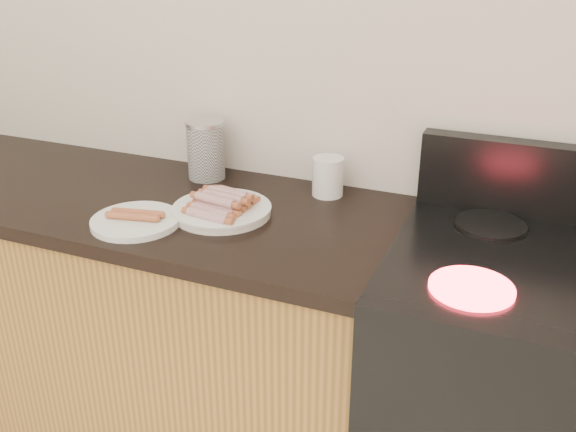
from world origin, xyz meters
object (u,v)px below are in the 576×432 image
at_px(stove, 528,425).
at_px(main_plate, 222,212).
at_px(side_plate, 136,221).
at_px(canister, 206,150).
at_px(mug, 328,177).

distance_m(stove, main_plate, 0.97).
bearing_deg(side_plate, canister, 89.29).
xyz_separation_m(main_plate, side_plate, (-0.18, -0.14, -0.00)).
bearing_deg(main_plate, mug, 48.21).
bearing_deg(stove, canister, 167.63).
bearing_deg(canister, main_plate, -52.96).
bearing_deg(mug, canister, -178.42).
xyz_separation_m(main_plate, mug, (0.22, 0.24, 0.05)).
bearing_deg(main_plate, canister, 127.04).
height_order(side_plate, canister, canister).
height_order(main_plate, side_plate, same).
bearing_deg(canister, stove, -12.37).
bearing_deg(mug, stove, -20.40).
distance_m(stove, canister, 1.18).
distance_m(main_plate, side_plate, 0.23).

